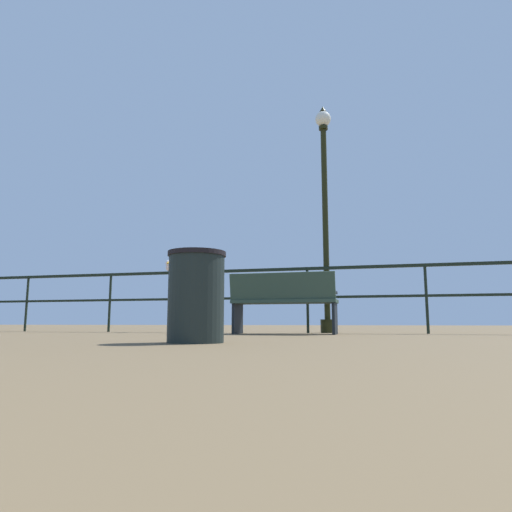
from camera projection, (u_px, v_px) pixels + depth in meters
pier_railing at (307, 284)px, 7.41m from camera, size 22.00×0.05×1.07m
bench_near_left at (284, 300)px, 6.64m from camera, size 1.55×0.68×0.89m
lamppost_center at (325, 203)px, 7.75m from camera, size 0.27×0.27×3.96m
seagull_on_rail at (170, 267)px, 8.07m from camera, size 0.20×0.41×0.19m
trash_bin at (196, 297)px, 3.86m from camera, size 0.50×0.50×0.78m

